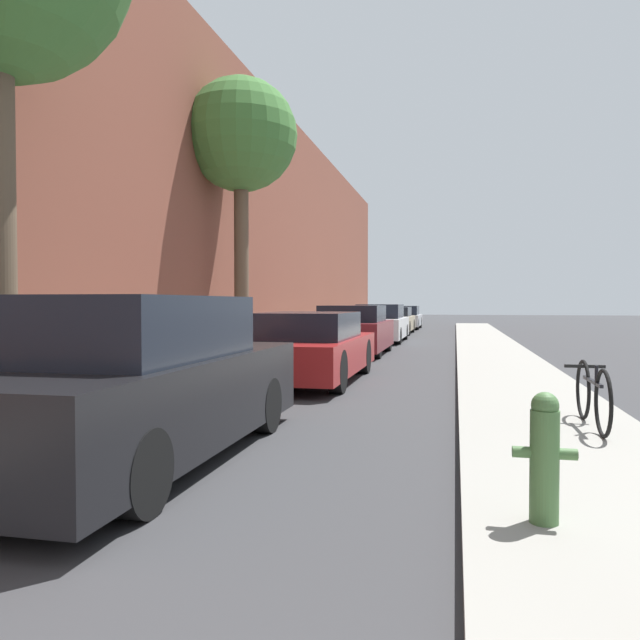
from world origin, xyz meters
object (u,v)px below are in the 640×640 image
parked_car_maroon (354,331)px  parked_car_champagne (394,321)px  street_tree_far (241,138)px  parked_car_silver (404,318)px  fire_hydrant (544,456)px  parked_car_black (138,384)px  parked_car_red (309,348)px  parked_car_white (381,324)px  bicycle (592,395)px

parked_car_maroon → parked_car_champagne: bearing=89.9°
parked_car_maroon → street_tree_far: size_ratio=0.63×
parked_car_silver → fire_hydrant: bearing=-83.8°
parked_car_black → parked_car_silver: 29.47m
parked_car_red → street_tree_far: street_tree_far is taller
parked_car_red → parked_car_white: bearing=90.3°
parked_car_maroon → fire_hydrant: (3.35, -13.29, -0.13)m
parked_car_silver → fire_hydrant: size_ratio=5.48×
parked_car_black → parked_car_silver: (0.05, 29.47, -0.10)m
parked_car_white → bicycle: parked_car_white is taller
parked_car_red → bicycle: size_ratio=2.77×
street_tree_far → bicycle: bearing=-46.7°
fire_hydrant → parked_car_champagne: bearing=97.6°
parked_car_white → street_tree_far: (-2.25, -9.11, 4.68)m
parked_car_maroon → parked_car_red: bearing=-88.5°
parked_car_red → parked_car_black: bearing=-92.0°
parked_car_white → bicycle: (4.17, -15.92, -0.19)m
parked_car_black → parked_car_red: size_ratio=0.98×
parked_car_white → parked_car_maroon: bearing=-91.0°
bicycle → parked_car_red: bearing=135.4°
parked_car_maroon → parked_car_champagne: 11.66m
parked_car_maroon → parked_car_champagne: (0.02, 11.66, -0.06)m
parked_car_silver → parked_car_maroon: bearing=-90.0°
parked_car_silver → parked_car_champagne: bearing=-89.8°
parked_car_black → fire_hydrant: size_ratio=5.68×
bicycle → fire_hydrant: bearing=-106.1°
parked_car_maroon → parked_car_white: 5.77m
parked_car_red → parked_car_silver: bearing=90.4°
parked_car_red → parked_car_maroon: parked_car_maroon is taller
street_tree_far → bicycle: 10.55m
bicycle → parked_car_maroon: bearing=112.8°
parked_car_silver → bicycle: bearing=-81.2°
parked_car_black → parked_car_silver: parked_car_black is taller
street_tree_far → fire_hydrant: bearing=-61.1°
parked_car_maroon → parked_car_white: (0.10, 5.77, -0.00)m
street_tree_far → fire_hydrant: 12.35m
bicycle → street_tree_far: bearing=133.3°
parked_car_maroon → parked_car_white: bearing=89.0°
parked_car_black → parked_car_red: 5.98m
parked_car_red → parked_car_champagne: bearing=90.5°
parked_car_champagne → bicycle: parked_car_champagne is taller
street_tree_far → parked_car_maroon: bearing=57.2°
parked_car_maroon → parked_car_silver: bearing=90.0°
fire_hydrant → parked_car_black: bearing=160.1°
parked_car_silver → fire_hydrant: parked_car_silver is taller
parked_car_red → street_tree_far: 5.93m
parked_car_silver → street_tree_far: size_ratio=0.66×
parked_car_red → fire_hydrant: parked_car_red is taller
parked_car_black → parked_car_white: (0.14, 17.83, -0.05)m
parked_car_red → bicycle: bearing=-44.7°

